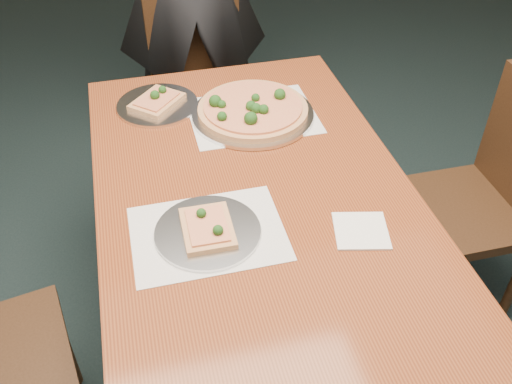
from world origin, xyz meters
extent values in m
cube|color=#622913|center=(0.07, 0.28, 0.73)|extent=(0.90, 1.50, 0.04)
cylinder|color=black|center=(-0.32, 0.97, 0.35)|extent=(0.07, 0.07, 0.70)
cylinder|color=black|center=(0.46, 0.97, 0.35)|extent=(0.07, 0.07, 0.70)
cube|color=black|center=(0.09, 1.28, 0.45)|extent=(0.45, 0.45, 0.04)
cylinder|color=black|center=(-0.08, 1.09, 0.21)|extent=(0.04, 0.04, 0.43)
cylinder|color=black|center=(-0.10, 1.45, 0.21)|extent=(0.04, 0.04, 0.43)
cylinder|color=black|center=(0.28, 1.11, 0.21)|extent=(0.04, 0.04, 0.43)
cylinder|color=black|center=(0.26, 1.47, 0.21)|extent=(0.04, 0.04, 0.43)
cube|color=black|center=(0.08, 1.47, 0.69)|extent=(0.42, 0.06, 0.44)
cylinder|color=black|center=(-0.58, 0.29, 0.21)|extent=(0.04, 0.04, 0.43)
cube|color=black|center=(0.83, 0.34, 0.45)|extent=(0.42, 0.42, 0.04)
cylinder|color=black|center=(0.65, 0.52, 0.21)|extent=(0.04, 0.04, 0.43)
cylinder|color=black|center=(1.01, 0.52, 0.21)|extent=(0.04, 0.04, 0.43)
cylinder|color=black|center=(0.65, 0.16, 0.21)|extent=(0.04, 0.04, 0.43)
cube|color=white|center=(0.15, 0.67, 0.75)|extent=(0.42, 0.32, 0.00)
cube|color=white|center=(-0.10, 0.14, 0.75)|extent=(0.40, 0.30, 0.00)
cylinder|color=silver|center=(0.15, 0.67, 0.76)|extent=(0.41, 0.41, 0.01)
cylinder|color=#B97747|center=(0.15, 0.67, 0.77)|extent=(0.37, 0.37, 0.02)
cylinder|color=#EFBE7C|center=(0.15, 0.67, 0.79)|extent=(0.33, 0.33, 0.01)
sphere|color=#163C12|center=(0.16, 0.63, 0.80)|extent=(0.04, 0.04, 0.04)
sphere|color=#163C12|center=(0.26, 0.69, 0.80)|extent=(0.04, 0.04, 0.04)
sphere|color=#163C12|center=(0.04, 0.61, 0.80)|extent=(0.03, 0.03, 0.03)
sphere|color=#163C12|center=(0.12, 0.58, 0.80)|extent=(0.04, 0.04, 0.04)
sphere|color=#163C12|center=(0.03, 0.70, 0.80)|extent=(0.04, 0.04, 0.04)
sphere|color=#163C12|center=(0.05, 0.68, 0.80)|extent=(0.03, 0.03, 0.03)
sphere|color=#163C12|center=(0.12, 0.57, 0.81)|extent=(0.04, 0.04, 0.04)
sphere|color=#163C12|center=(0.18, 0.62, 0.80)|extent=(0.03, 0.03, 0.03)
sphere|color=#163C12|center=(0.14, 0.65, 0.80)|extent=(0.04, 0.04, 0.04)
sphere|color=#163C12|center=(0.17, 0.70, 0.80)|extent=(0.03, 0.03, 0.03)
cylinder|color=silver|center=(-0.10, 0.14, 0.76)|extent=(0.28, 0.28, 0.01)
cube|color=#B97747|center=(-0.10, 0.14, 0.77)|extent=(0.13, 0.17, 0.02)
cube|color=#EFBE7C|center=(-0.10, 0.14, 0.78)|extent=(0.10, 0.14, 0.01)
sphere|color=#163C12|center=(-0.07, 0.11, 0.79)|extent=(0.03, 0.03, 0.03)
sphere|color=#163C12|center=(-0.10, 0.18, 0.79)|extent=(0.03, 0.03, 0.03)
cylinder|color=silver|center=(-0.15, 0.81, 0.76)|extent=(0.28, 0.28, 0.01)
cube|color=#B97747|center=(-0.15, 0.81, 0.77)|extent=(0.21, 0.21, 0.02)
cube|color=#EFBE7C|center=(-0.15, 0.81, 0.78)|extent=(0.17, 0.17, 0.01)
sphere|color=#163C12|center=(-0.16, 0.81, 0.79)|extent=(0.03, 0.03, 0.03)
sphere|color=#163C12|center=(-0.13, 0.84, 0.79)|extent=(0.03, 0.03, 0.03)
cube|color=white|center=(0.30, 0.05, 0.75)|extent=(0.17, 0.17, 0.01)
camera|label=1|loc=(-0.23, -0.92, 1.81)|focal=40.00mm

